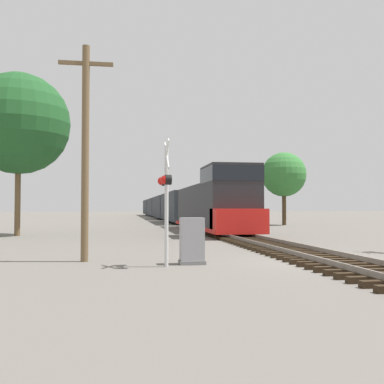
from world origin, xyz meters
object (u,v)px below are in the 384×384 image
(crossing_signal_near, at_px, (166,189))
(relay_cabinet, at_px, (192,241))
(utility_pole, at_px, (85,148))
(tree_deep_background, at_px, (215,183))
(tree_far_right, at_px, (19,124))
(freight_train, at_px, (166,207))
(tree_mid_background, at_px, (284,175))

(crossing_signal_near, distance_m, relay_cabinet, 1.92)
(utility_pole, xyz_separation_m, tree_deep_background, (14.86, 49.96, 1.74))
(crossing_signal_near, xyz_separation_m, tree_far_right, (-7.84, 16.18, 4.77))
(tree_deep_background, bearing_deg, crossing_signal_near, -103.43)
(freight_train, relative_size, relay_cabinet, 61.26)
(utility_pole, distance_m, tree_far_right, 15.75)
(crossing_signal_near, bearing_deg, tree_far_right, -156.72)
(freight_train, bearing_deg, tree_deep_background, -18.33)
(relay_cabinet, xyz_separation_m, tree_deep_background, (11.46, 51.17, 4.79))
(freight_train, distance_m, relay_cabinet, 53.72)
(tree_mid_background, bearing_deg, relay_cabinet, -115.37)
(freight_train, distance_m, tree_deep_background, 8.33)
(relay_cabinet, height_order, tree_mid_background, tree_mid_background)
(freight_train, height_order, utility_pole, utility_pole)
(utility_pole, xyz_separation_m, tree_mid_background, (17.58, 28.67, 1.39))
(utility_pole, relative_size, tree_deep_background, 0.93)
(freight_train, distance_m, crossing_signal_near, 54.31)
(crossing_signal_near, bearing_deg, relay_cabinet, 118.02)
(crossing_signal_near, bearing_deg, tree_deep_background, 163.99)
(relay_cabinet, distance_m, tree_mid_background, 33.37)
(crossing_signal_near, bearing_deg, freight_train, 171.90)
(utility_pole, bearing_deg, freight_train, 81.58)
(freight_train, height_order, tree_mid_background, tree_mid_background)
(relay_cabinet, bearing_deg, utility_pole, 160.48)
(freight_train, bearing_deg, tree_mid_background, -67.42)
(freight_train, bearing_deg, relay_cabinet, -94.63)
(crossing_signal_near, xyz_separation_m, tree_mid_background, (15.06, 30.40, 2.82))
(relay_cabinet, distance_m, utility_pole, 4.73)
(freight_train, height_order, crossing_signal_near, freight_train)
(tree_far_right, bearing_deg, freight_train, 70.97)
(crossing_signal_near, distance_m, tree_deep_background, 53.24)
(tree_deep_background, bearing_deg, freight_train, 161.67)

